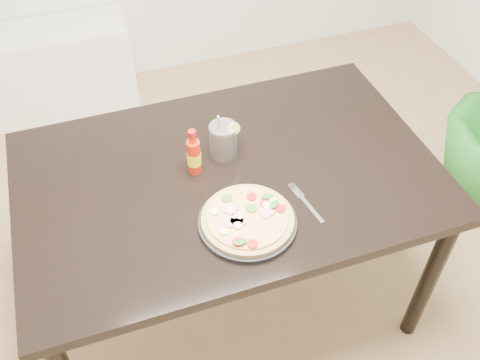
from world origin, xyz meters
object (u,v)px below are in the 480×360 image
object	(u,v)px
fork	(305,201)
media_console	(7,78)
pizza	(247,218)
cola_cup	(223,141)
hot_sauce_bottle	(194,156)
dining_table	(229,189)
plate	(247,222)

from	to	relation	value
fork	media_console	world-z (taller)	fork
pizza	fork	bearing A→B (deg)	7.14
fork	media_console	size ratio (longest dim) A/B	0.13
cola_cup	hot_sauce_bottle	bearing A→B (deg)	-157.35
fork	hot_sauce_bottle	bearing A→B (deg)	130.21
dining_table	fork	distance (m)	0.29
plate	cola_cup	distance (m)	0.33
plate	fork	size ratio (longest dim) A/B	1.60
dining_table	plate	world-z (taller)	plate
plate	hot_sauce_bottle	distance (m)	0.29
cola_cup	fork	xyz separation A→B (m)	(0.17, -0.30, -0.06)
dining_table	hot_sauce_bottle	bearing A→B (deg)	157.37
dining_table	fork	size ratio (longest dim) A/B	7.43
pizza	hot_sauce_bottle	bearing A→B (deg)	107.75
pizza	media_console	world-z (taller)	pizza
plate	fork	bearing A→B (deg)	7.28
plate	hot_sauce_bottle	size ratio (longest dim) A/B	1.72
dining_table	plate	size ratio (longest dim) A/B	4.63
dining_table	plate	bearing A→B (deg)	-93.54
hot_sauce_bottle	fork	xyz separation A→B (m)	(0.29, -0.25, -0.07)
hot_sauce_bottle	cola_cup	bearing A→B (deg)	22.65
cola_cup	fork	distance (m)	0.35
hot_sauce_bottle	media_console	size ratio (longest dim) A/B	0.13
pizza	plate	bearing A→B (deg)	-26.39
pizza	fork	size ratio (longest dim) A/B	1.50
dining_table	cola_cup	world-z (taller)	cola_cup
plate	pizza	distance (m)	0.02
plate	hot_sauce_bottle	world-z (taller)	hot_sauce_bottle
dining_table	hot_sauce_bottle	size ratio (longest dim) A/B	7.98
dining_table	media_console	xyz separation A→B (m)	(-0.80, 1.61, -0.42)
hot_sauce_bottle	dining_table	bearing A→B (deg)	-22.63
plate	dining_table	bearing A→B (deg)	86.46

